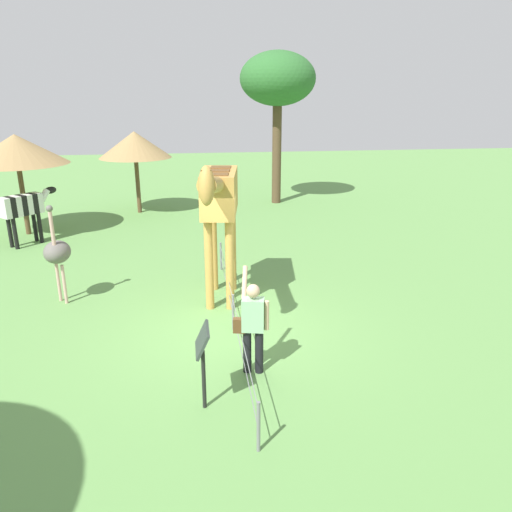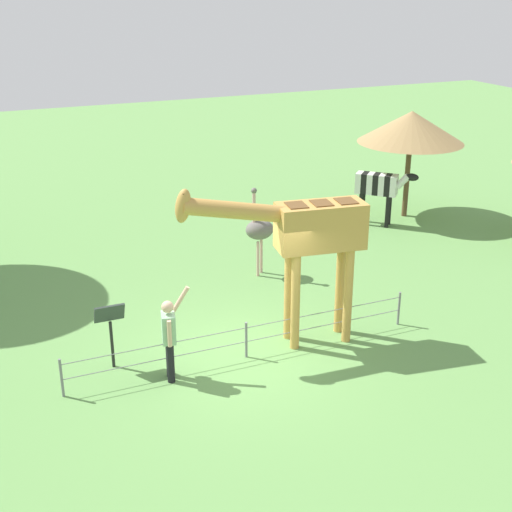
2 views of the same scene
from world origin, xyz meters
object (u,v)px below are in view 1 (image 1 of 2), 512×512
Objects in this scene: info_sign at (203,351)px; ostrich at (57,252)px; visitor at (252,323)px; shade_hut_near at (16,150)px; tree_west at (278,81)px; zebra at (24,208)px; giraffe at (219,202)px; shade_hut_far at (135,145)px.

ostrich is at bearing -145.32° from info_sign.
ostrich is (-3.44, -3.83, 0.27)m from visitor.
shade_hut_near is 0.54× the size of tree_west.
zebra is 0.74× the size of ostrich.
tree_west reaches higher than ostrich.
tree_west is at bearing 168.19° from visitor.
giraffe is 3.22m from visitor.
tree_west is at bearing 163.30° from giraffe.
shade_hut_near is 2.45× the size of info_sign.
shade_hut_far is at bearing -166.57° from visitor.
shade_hut_far reaches higher than visitor.
shade_hut_far is (-9.17, -2.55, 0.30)m from giraffe.
shade_hut_near is (-6.53, -5.95, 0.46)m from giraffe.
visitor is at bearing -11.81° from tree_west.
tree_west is at bearing 100.67° from shade_hut_far.
ostrich is 6.64m from shade_hut_near.
shade_hut_near is 9.98m from tree_west.
tree_west reaches higher than zebra.
zebra is at bearing -60.24° from tree_west.
zebra is at bearing -156.35° from ostrich.
shade_hut_near is 11.78m from info_sign.
shade_hut_near reaches higher than info_sign.
zebra is 2.06m from shade_hut_near.
zebra is 1.26× the size of info_sign.
zebra is 10.37m from info_sign.
zebra is 5.16m from ostrich.
info_sign is (10.30, 5.44, -1.81)m from shade_hut_near.
shade_hut_far is at bearing -164.45° from giraffe.
shade_hut_near reaches higher than zebra.
shade_hut_far is at bearing 173.69° from ostrich.
shade_hut_near is at bearing -146.29° from visitor.
ostrich is at bearing -99.01° from giraffe.
tree_west reaches higher than info_sign.
ostrich is 0.70× the size of shade_hut_near.
shade_hut_near reaches higher than shade_hut_far.
tree_west is (-9.67, 6.57, 3.73)m from ostrich.
tree_west is at bearing 145.80° from ostrich.
giraffe is 9.52m from shade_hut_far.
visitor is (2.89, 0.33, -1.39)m from giraffe.
info_sign is (4.32, 2.99, -0.23)m from ostrich.
shade_hut_near is 4.31m from shade_hut_far.
visitor is 1.07× the size of zebra.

